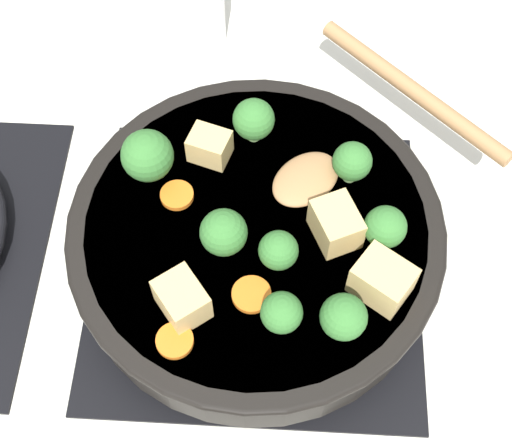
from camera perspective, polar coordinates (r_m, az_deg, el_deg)
The scene contains 20 objects.
ground_plane at distance 0.69m, azimuth -0.00°, elevation -3.35°, with size 2.40×2.40×0.00m, color silver.
front_burner_grate at distance 0.68m, azimuth -0.00°, elevation -2.90°, with size 0.31×0.31×0.03m.
skillet_pan at distance 0.63m, azimuth 0.00°, elevation -1.27°, with size 0.44×0.33×0.05m.
wooden_spoon at distance 0.67m, azimuth 8.91°, elevation 7.59°, with size 0.23×0.23×0.02m.
tofu_cube_center_large at distance 0.58m, azimuth 10.07°, elevation -4.45°, with size 0.04×0.04×0.04m, color #DBB770.
tofu_cube_near_handle at distance 0.60m, azimuth 6.42°, elevation -0.02°, with size 0.04×0.03×0.03m, color #DBB770.
tofu_cube_east_chunk at distance 0.64m, azimuth -3.73°, elevation 6.23°, with size 0.04×0.03×0.03m, color #DBB770.
tofu_cube_west_chunk at distance 0.57m, azimuth -5.95°, elevation -6.02°, with size 0.04×0.03×0.03m, color #DBB770.
broccoli_floret_near_spoon at distance 0.58m, azimuth 1.80°, elevation -2.16°, with size 0.03×0.03×0.04m.
broccoli_floret_center_top at distance 0.65m, azimuth -0.19°, elevation 8.34°, with size 0.04×0.04×0.05m.
broccoli_floret_east_rim at distance 0.63m, azimuth -8.69°, elevation 5.41°, with size 0.05×0.05×0.05m.
broccoli_floret_west_rim at distance 0.63m, azimuth 7.70°, elevation 4.95°, with size 0.03×0.03×0.04m.
broccoli_floret_north_edge at distance 0.55m, azimuth 2.06°, elevation -7.13°, with size 0.03×0.03×0.04m.
broccoli_floret_south_cluster at distance 0.55m, azimuth 7.02°, elevation -7.41°, with size 0.04×0.04×0.04m.
broccoli_floret_mid_floret at distance 0.58m, azimuth -2.61°, elevation -0.71°, with size 0.04×0.04×0.05m.
broccoli_floret_small_inner at distance 0.59m, azimuth 10.29°, elevation -0.27°, with size 0.04×0.04×0.04m.
carrot_slice_orange_thin at distance 0.58m, azimuth -0.65°, elevation -5.65°, with size 0.03×0.03×0.01m, color orange.
carrot_slice_near_center at distance 0.57m, azimuth -6.52°, elevation -9.26°, with size 0.03×0.03×0.01m, color orange.
carrot_slice_edge_slice at distance 0.63m, azimuth -6.34°, elevation 2.31°, with size 0.03×0.03×0.01m, color orange.
salt_shaker at distance 0.83m, azimuth -3.80°, elevation 16.62°, with size 0.04×0.04×0.09m.
Camera 1 is at (-0.30, -0.02, 0.61)m, focal length 50.00 mm.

